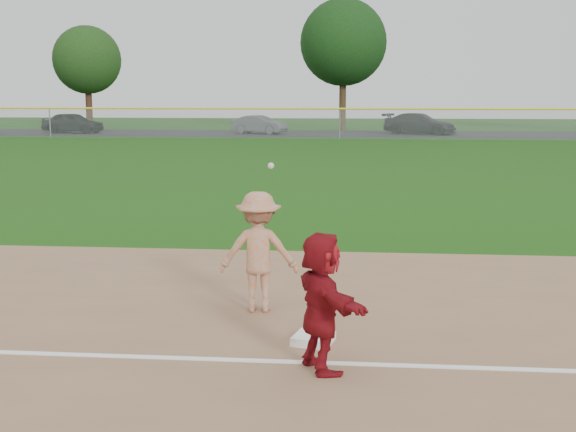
# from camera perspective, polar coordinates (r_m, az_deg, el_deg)

# --- Properties ---
(ground) EXTENTS (160.00, 160.00, 0.00)m
(ground) POSITION_cam_1_polar(r_m,az_deg,el_deg) (9.07, -0.86, -9.73)
(ground) COLOR #19490E
(ground) RESTS_ON ground
(foul_line) EXTENTS (60.00, 0.10, 0.01)m
(foul_line) POSITION_cam_1_polar(r_m,az_deg,el_deg) (8.32, -1.45, -11.39)
(foul_line) COLOR white
(foul_line) RESTS_ON infield_dirt
(parking_asphalt) EXTENTS (120.00, 10.00, 0.01)m
(parking_asphalt) POSITION_cam_1_polar(r_m,az_deg,el_deg) (54.60, 4.22, 6.49)
(parking_asphalt) COLOR black
(parking_asphalt) RESTS_ON ground
(first_base) EXTENTS (0.55, 0.55, 0.10)m
(first_base) POSITION_cam_1_polar(r_m,az_deg,el_deg) (8.88, 2.01, -9.68)
(first_base) COLOR white
(first_base) RESTS_ON infield_dirt
(base_runner) EXTENTS (1.04, 1.48, 1.54)m
(base_runner) POSITION_cam_1_polar(r_m,az_deg,el_deg) (7.86, 2.68, -6.78)
(base_runner) COLOR maroon
(base_runner) RESTS_ON infield_dirt
(car_left) EXTENTS (4.82, 2.41, 1.58)m
(car_left) POSITION_cam_1_polar(r_m,az_deg,el_deg) (57.91, -16.63, 7.08)
(car_left) COLOR black
(car_left) RESTS_ON parking_asphalt
(car_mid) EXTENTS (4.38, 2.80, 1.36)m
(car_mid) POSITION_cam_1_polar(r_m,az_deg,el_deg) (54.58, -2.27, 7.23)
(car_mid) COLOR #525459
(car_mid) RESTS_ON parking_asphalt
(car_right) EXTENTS (5.78, 4.04, 1.55)m
(car_right) POSITION_cam_1_polar(r_m,az_deg,el_deg) (54.71, 10.37, 7.19)
(car_right) COLOR black
(car_right) RESTS_ON parking_asphalt
(first_base_play) EXTENTS (1.11, 0.99, 2.13)m
(first_base_play) POSITION_cam_1_polar(r_m,az_deg,el_deg) (9.96, -2.33, -2.84)
(first_base_play) COLOR #9F9FA2
(first_base_play) RESTS_ON infield_dirt
(outfield_fence) EXTENTS (110.00, 0.12, 110.00)m
(outfield_fence) POSITION_cam_1_polar(r_m,az_deg,el_deg) (48.53, 4.12, 8.41)
(outfield_fence) COLOR #999EA0
(outfield_fence) RESTS_ON ground
(tree_1) EXTENTS (5.80, 5.80, 8.75)m
(tree_1) POSITION_cam_1_polar(r_m,az_deg,el_deg) (65.69, -15.60, 11.78)
(tree_1) COLOR #371F14
(tree_1) RESTS_ON ground
(tree_2) EXTENTS (7.00, 7.00, 10.58)m
(tree_2) POSITION_cam_1_polar(r_m,az_deg,el_deg) (60.15, 4.39, 13.51)
(tree_2) COLOR #362613
(tree_2) RESTS_ON ground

